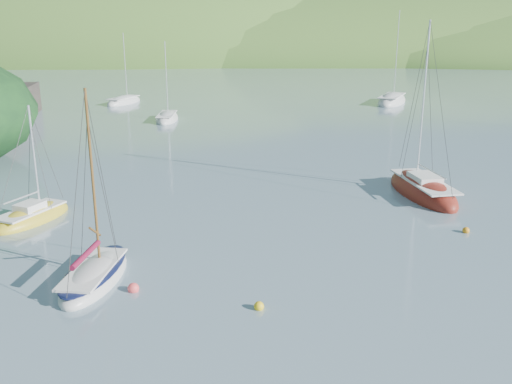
{
  "coord_description": "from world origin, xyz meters",
  "views": [
    {
      "loc": [
        1.89,
        -19.55,
        11.02
      ],
      "look_at": [
        1.26,
        8.0,
        2.63
      ],
      "focal_mm": 40.0,
      "sensor_mm": 36.0,
      "label": 1
    }
  ],
  "objects_px": {
    "distant_sloop_a": "(167,119)",
    "distant_sloop_b": "(392,102)",
    "distant_sloop_c": "(124,102)",
    "sailboat_yellow": "(33,217)",
    "daysailer_white": "(95,276)",
    "sloop_red": "(422,191)"
  },
  "relations": [
    {
      "from": "distant_sloop_c",
      "to": "sailboat_yellow",
      "type": "bearing_deg",
      "value": -63.31
    },
    {
      "from": "sailboat_yellow",
      "to": "distant_sloop_b",
      "type": "height_order",
      "value": "distant_sloop_b"
    },
    {
      "from": "sloop_red",
      "to": "distant_sloop_c",
      "type": "xyz_separation_m",
      "value": [
        -29.84,
        41.37,
        -0.05
      ]
    },
    {
      "from": "distant_sloop_a",
      "to": "distant_sloop_b",
      "type": "distance_m",
      "value": 31.77
    },
    {
      "from": "sailboat_yellow",
      "to": "distant_sloop_a",
      "type": "height_order",
      "value": "distant_sloop_a"
    },
    {
      "from": "daysailer_white",
      "to": "distant_sloop_a",
      "type": "xyz_separation_m",
      "value": [
        -3.94,
        41.23,
        -0.04
      ]
    },
    {
      "from": "distant_sloop_a",
      "to": "distant_sloop_b",
      "type": "relative_size",
      "value": 0.72
    },
    {
      "from": "sloop_red",
      "to": "distant_sloop_a",
      "type": "height_order",
      "value": "sloop_red"
    },
    {
      "from": "distant_sloop_a",
      "to": "distant_sloop_b",
      "type": "height_order",
      "value": "distant_sloop_b"
    },
    {
      "from": "sailboat_yellow",
      "to": "sloop_red",
      "type": "bearing_deg",
      "value": 35.1
    },
    {
      "from": "daysailer_white",
      "to": "distant_sloop_c",
      "type": "bearing_deg",
      "value": 107.56
    },
    {
      "from": "distant_sloop_b",
      "to": "distant_sloop_a",
      "type": "bearing_deg",
      "value": -129.79
    },
    {
      "from": "distant_sloop_a",
      "to": "distant_sloop_c",
      "type": "distance_m",
      "value": 15.68
    },
    {
      "from": "sloop_red",
      "to": "distant_sloop_b",
      "type": "xyz_separation_m",
      "value": [
        6.67,
        42.45,
        -0.01
      ]
    },
    {
      "from": "sloop_red",
      "to": "distant_sloop_b",
      "type": "bearing_deg",
      "value": 70.01
    },
    {
      "from": "distant_sloop_a",
      "to": "distant_sloop_c",
      "type": "height_order",
      "value": "distant_sloop_c"
    },
    {
      "from": "daysailer_white",
      "to": "sailboat_yellow",
      "type": "height_order",
      "value": "daysailer_white"
    },
    {
      "from": "sloop_red",
      "to": "sailboat_yellow",
      "type": "xyz_separation_m",
      "value": [
        -23.54,
        -5.53,
        -0.05
      ]
    },
    {
      "from": "daysailer_white",
      "to": "sailboat_yellow",
      "type": "relative_size",
      "value": 1.25
    },
    {
      "from": "sailboat_yellow",
      "to": "distant_sloop_a",
      "type": "distance_m",
      "value": 33.59
    },
    {
      "from": "daysailer_white",
      "to": "sailboat_yellow",
      "type": "distance_m",
      "value": 9.67
    },
    {
      "from": "sloop_red",
      "to": "distant_sloop_a",
      "type": "relative_size",
      "value": 1.26
    }
  ]
}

